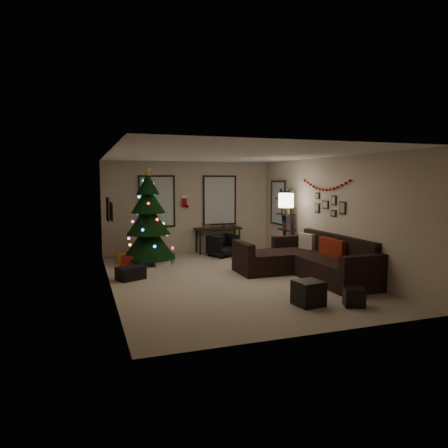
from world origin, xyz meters
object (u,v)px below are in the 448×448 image
(desk, at_px, (218,231))
(bookshelf, at_px, (287,225))
(desk_chair, at_px, (223,245))
(christmas_tree, at_px, (149,223))
(sofa, at_px, (308,262))

(desk, bearing_deg, bookshelf, -46.35)
(desk, xyz_separation_m, desk_chair, (-0.07, -0.65, -0.34))
(christmas_tree, bearing_deg, bookshelf, -10.82)
(desk, bearing_deg, desk_chair, -96.50)
(desk, distance_m, desk_chair, 0.74)
(sofa, bearing_deg, desk, 105.48)
(desk_chair, bearing_deg, sofa, -91.45)
(sofa, height_order, desk_chair, sofa)
(christmas_tree, distance_m, desk_chair, 2.25)
(christmas_tree, height_order, desk, christmas_tree)
(christmas_tree, relative_size, desk_chair, 3.94)
(christmas_tree, relative_size, bookshelf, 1.32)
(sofa, distance_m, bookshelf, 2.14)
(sofa, xyz_separation_m, desk_chair, (-1.05, 2.88, 0.02))
(sofa, relative_size, bookshelf, 1.61)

